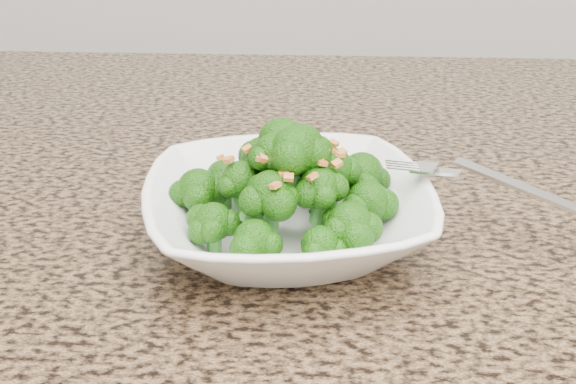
# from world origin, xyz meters

# --- Properties ---
(granite_counter) EXTENTS (1.64, 1.04, 0.03)m
(granite_counter) POSITION_xyz_m (0.00, 0.30, 0.89)
(granite_counter) COLOR brown
(granite_counter) RESTS_ON cabinet
(bowl) EXTENTS (0.28, 0.28, 0.06)m
(bowl) POSITION_xyz_m (-0.04, 0.19, 0.93)
(bowl) COLOR white
(bowl) RESTS_ON granite_counter
(broccoli_pile) EXTENTS (0.21, 0.21, 0.07)m
(broccoli_pile) POSITION_xyz_m (-0.04, 0.19, 0.99)
(broccoli_pile) COLOR #1D5F0A
(broccoli_pile) RESTS_ON bowl
(garlic_topping) EXTENTS (0.13, 0.13, 0.01)m
(garlic_topping) POSITION_xyz_m (-0.04, 0.19, 1.03)
(garlic_topping) COLOR orange
(garlic_topping) RESTS_ON broccoli_pile
(fork) EXTENTS (0.18, 0.11, 0.01)m
(fork) POSITION_xyz_m (0.10, 0.21, 0.96)
(fork) COLOR silver
(fork) RESTS_ON bowl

